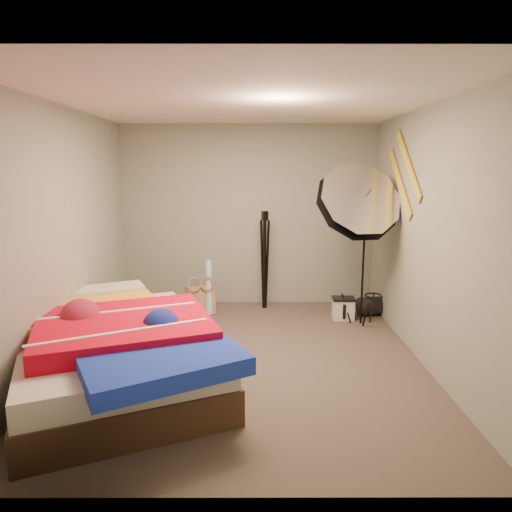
{
  "coord_description": "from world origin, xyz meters",
  "views": [
    {
      "loc": [
        0.09,
        -4.37,
        1.91
      ],
      "look_at": [
        0.1,
        0.6,
        0.95
      ],
      "focal_mm": 32.0,
      "sensor_mm": 36.0,
      "label": 1
    }
  ],
  "objects_px": {
    "wrapping_roll": "(209,287)",
    "duffel_bag": "(373,306)",
    "camera_case": "(343,309)",
    "photo_umbrella": "(357,204)",
    "camera_tripod": "(265,253)",
    "tote_bag": "(201,300)",
    "bed": "(118,348)"
  },
  "relations": [
    {
      "from": "wrapping_roll",
      "to": "duffel_bag",
      "type": "distance_m",
      "value": 2.19
    },
    {
      "from": "camera_case",
      "to": "photo_umbrella",
      "type": "distance_m",
      "value": 1.4
    },
    {
      "from": "camera_case",
      "to": "photo_umbrella",
      "type": "relative_size",
      "value": 0.13
    },
    {
      "from": "wrapping_roll",
      "to": "camera_tripod",
      "type": "xyz_separation_m",
      "value": [
        0.74,
        0.26,
        0.41
      ]
    },
    {
      "from": "tote_bag",
      "to": "wrapping_roll",
      "type": "xyz_separation_m",
      "value": [
        0.11,
        0.03,
        0.17
      ]
    },
    {
      "from": "photo_umbrella",
      "to": "camera_tripod",
      "type": "bearing_deg",
      "value": 142.43
    },
    {
      "from": "wrapping_roll",
      "to": "tote_bag",
      "type": "bearing_deg",
      "value": -165.94
    },
    {
      "from": "tote_bag",
      "to": "bed",
      "type": "distance_m",
      "value": 2.04
    },
    {
      "from": "tote_bag",
      "to": "duffel_bag",
      "type": "height_order",
      "value": "tote_bag"
    },
    {
      "from": "camera_case",
      "to": "camera_tripod",
      "type": "xyz_separation_m",
      "value": [
        -1.0,
        0.49,
        0.64
      ]
    },
    {
      "from": "wrapping_roll",
      "to": "bed",
      "type": "height_order",
      "value": "wrapping_roll"
    },
    {
      "from": "camera_case",
      "to": "photo_umbrella",
      "type": "bearing_deg",
      "value": -79.34
    },
    {
      "from": "tote_bag",
      "to": "camera_case",
      "type": "bearing_deg",
      "value": -21.47
    },
    {
      "from": "wrapping_roll",
      "to": "camera_case",
      "type": "relative_size",
      "value": 2.76
    },
    {
      "from": "camera_case",
      "to": "camera_tripod",
      "type": "relative_size",
      "value": 0.2
    },
    {
      "from": "bed",
      "to": "photo_umbrella",
      "type": "xyz_separation_m",
      "value": [
        2.4,
        1.45,
        1.17
      ]
    },
    {
      "from": "wrapping_roll",
      "to": "duffel_bag",
      "type": "xyz_separation_m",
      "value": [
        2.17,
        -0.07,
        -0.24
      ]
    },
    {
      "from": "tote_bag",
      "to": "photo_umbrella",
      "type": "height_order",
      "value": "photo_umbrella"
    },
    {
      "from": "camera_case",
      "to": "duffel_bag",
      "type": "distance_m",
      "value": 0.46
    },
    {
      "from": "camera_case",
      "to": "photo_umbrella",
      "type": "xyz_separation_m",
      "value": [
        0.05,
        -0.31,
        1.37
      ]
    },
    {
      "from": "wrapping_roll",
      "to": "photo_umbrella",
      "type": "distance_m",
      "value": 2.19
    },
    {
      "from": "camera_case",
      "to": "camera_tripod",
      "type": "bearing_deg",
      "value": 155.87
    },
    {
      "from": "wrapping_roll",
      "to": "bed",
      "type": "xyz_separation_m",
      "value": [
        -0.61,
        -2.0,
        -0.03
      ]
    },
    {
      "from": "duffel_bag",
      "to": "photo_umbrella",
      "type": "distance_m",
      "value": 1.51
    },
    {
      "from": "camera_tripod",
      "to": "duffel_bag",
      "type": "bearing_deg",
      "value": -12.74
    },
    {
      "from": "tote_bag",
      "to": "camera_tripod",
      "type": "height_order",
      "value": "camera_tripod"
    },
    {
      "from": "camera_case",
      "to": "bed",
      "type": "bearing_deg",
      "value": -141.04
    },
    {
      "from": "bed",
      "to": "photo_umbrella",
      "type": "bearing_deg",
      "value": 31.19
    },
    {
      "from": "tote_bag",
      "to": "camera_case",
      "type": "relative_size",
      "value": 1.44
    },
    {
      "from": "camera_case",
      "to": "duffel_bag",
      "type": "bearing_deg",
      "value": 23.4
    },
    {
      "from": "photo_umbrella",
      "to": "bed",
      "type": "bearing_deg",
      "value": -148.81
    },
    {
      "from": "wrapping_roll",
      "to": "bed",
      "type": "relative_size",
      "value": 0.27
    }
  ]
}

